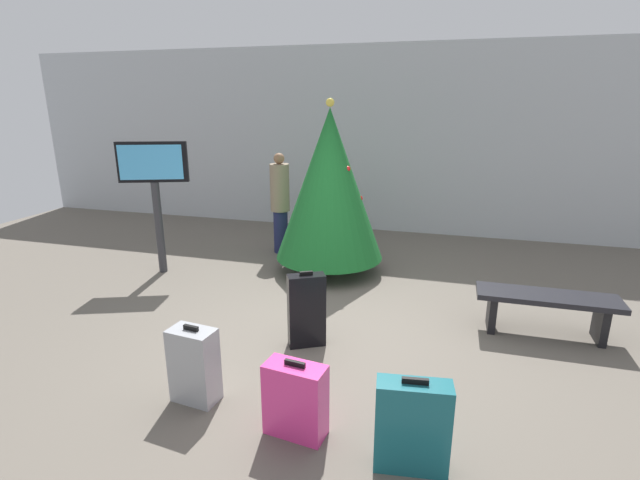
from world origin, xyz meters
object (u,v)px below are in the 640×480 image
Objects in this scene: suitcase_0 at (295,400)px; suitcase_3 at (194,365)px; waiting_bench at (546,305)px; suitcase_2 at (412,426)px; suitcase_1 at (307,310)px; flight_info_kiosk at (154,181)px; traveller_0 at (280,201)px; holiday_tree at (330,185)px.

suitcase_3 is at bearing 169.84° from suitcase_0.
waiting_bench is 2.72m from suitcase_2.
suitcase_1 reaches higher than suitcase_3.
traveller_0 is at bearing 44.75° from flight_info_kiosk.
waiting_bench is at bearing 62.61° from suitcase_2.
suitcase_3 reaches higher than suitcase_0.
waiting_bench is 3.77m from suitcase_3.
suitcase_1 is at bearing -81.42° from holiday_tree.
traveller_0 is 2.67× the size of suitcase_0.
suitcase_1 is 1.34m from suitcase_3.
suitcase_2 is at bearing -67.09° from holiday_tree.
suitcase_0 is at bearing 172.31° from suitcase_2.
holiday_tree is 1.72× the size of waiting_bench.
flight_info_kiosk is 1.33× the size of waiting_bench.
holiday_tree is 1.30× the size of flight_info_kiosk.
suitcase_1 is (1.39, -2.95, -0.50)m from traveller_0.
flight_info_kiosk is (-2.46, -0.68, 0.06)m from holiday_tree.
holiday_tree reaches higher than suitcase_3.
flight_info_kiosk is 2.35× the size of suitcase_1.
traveller_0 is at bearing 145.43° from holiday_tree.
suitcase_2 is at bearing -8.98° from suitcase_3.
flight_info_kiosk is 3.09× the size of suitcase_0.
holiday_tree is at bearing 155.42° from waiting_bench.
suitcase_0 is 0.76× the size of suitcase_1.
waiting_bench is at bearing 46.88° from suitcase_0.
suitcase_3 is (0.74, -4.13, -0.57)m from traveller_0.
suitcase_3 reaches higher than waiting_bench.
flight_info_kiosk reaches higher than suitcase_3.
holiday_tree is 3.61× the size of suitcase_3.
traveller_0 reaches higher than suitcase_2.
suitcase_2 is at bearing -7.69° from suitcase_0.
traveller_0 reaches higher than waiting_bench.
holiday_tree is 3.25m from waiting_bench.
holiday_tree reaches higher than waiting_bench.
holiday_tree is 4.14m from suitcase_2.
waiting_bench is at bearing -24.58° from holiday_tree.
waiting_bench is at bearing 20.77° from suitcase_1.
traveller_0 reaches higher than suitcase_3.
suitcase_0 reaches higher than waiting_bench.
suitcase_1 is (-2.48, -0.94, 0.04)m from waiting_bench.
suitcase_2 is at bearing -36.89° from flight_info_kiosk.
holiday_tree is 3.79m from suitcase_0.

